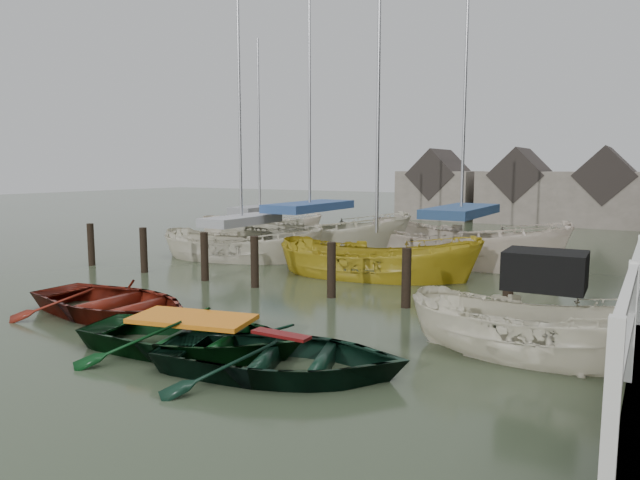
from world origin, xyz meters
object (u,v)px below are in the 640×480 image
Objects in this scene: motorboat at (539,353)px; sailboat_e at (260,238)px; sailboat_a at (242,258)px; sailboat_d at (460,261)px; rowboat_dkgreen at (281,373)px; rowboat_red at (114,316)px; sailboat_c at (376,276)px; sailboat_b at (310,251)px; rowboat_green at (194,351)px.

motorboat is 0.46× the size of sailboat_e.
sailboat_d is at bearing -78.89° from sailboat_a.
sailboat_e is (-10.57, 13.55, 0.06)m from rowboat_dkgreen.
sailboat_e is (-5.41, 12.56, 0.06)m from rowboat_red.
sailboat_c reaches higher than sailboat_a.
sailboat_b reaches higher than motorboat.
sailboat_b reaches higher than rowboat_dkgreen.
motorboat is at bearing -140.21° from sailboat_b.
rowboat_green is at bearing 172.52° from sailboat_c.
rowboat_green is 11.93m from sailboat_b.
rowboat_red is 3.32m from rowboat_green.
sailboat_d is at bearing -20.80° from rowboat_red.
sailboat_c is 10.00m from sailboat_e.
sailboat_e is at bearing 15.51° from sailboat_a.
sailboat_e is (-9.75, 1.62, 0.01)m from sailboat_d.
rowboat_green is at bearing -161.93° from sailboat_e.
sailboat_a is at bearing 132.97° from sailboat_d.
sailboat_d is at bearing -28.71° from sailboat_c.
rowboat_green is 8.02m from sailboat_c.
sailboat_d is at bearing -114.00° from sailboat_e.
sailboat_b is 5.22m from sailboat_c.
sailboat_e is at bearing 97.44° from sailboat_d.
rowboat_red is at bearing 61.13° from rowboat_dkgreen.
rowboat_green is 0.89× the size of motorboat.
motorboat reaches higher than rowboat_red.
rowboat_red is 0.94× the size of motorboat.
sailboat_b is (-9.79, 8.30, -0.03)m from motorboat.
sailboat_e reaches higher than motorboat.
sailboat_e is at bearing 50.66° from motorboat.
sailboat_e is (-4.15, 2.39, 0.00)m from sailboat_b.
rowboat_red is 1.06× the size of rowboat_green.
sailboat_b reaches higher than rowboat_red.
rowboat_dkgreen is at bearing -159.19° from sailboat_d.
sailboat_b is at bearing 45.15° from sailboat_c.
sailboat_d reaches higher than sailboat_e.
sailboat_d is (-4.19, 9.07, -0.03)m from motorboat.
sailboat_e is (-2.92, 4.96, 0.00)m from sailboat_a.
rowboat_dkgreen is 11.50m from sailboat_a.
sailboat_e is (-13.94, 10.69, -0.02)m from motorboat.
sailboat_d reaches higher than sailboat_c.
sailboat_c is at bearing -109.95° from sailboat_a.
rowboat_red is 0.36× the size of sailboat_d.
rowboat_dkgreen is 12.88m from sailboat_b.
sailboat_a is 7.60m from sailboat_d.
sailboat_b is 4.79m from sailboat_e.
sailboat_a is (-7.65, 8.59, 0.06)m from rowboat_dkgreen.
sailboat_b is 5.65m from sailboat_d.
rowboat_red is 8.73m from motorboat.
rowboat_red reaches higher than rowboat_dkgreen.
sailboat_b reaches higher than rowboat_green.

